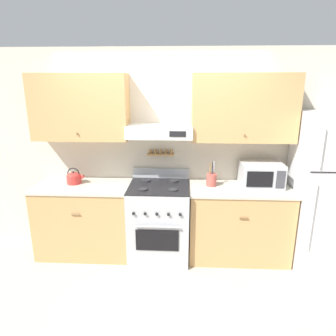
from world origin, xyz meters
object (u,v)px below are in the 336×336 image
object	(u,v)px
stove_range	(159,221)
tea_kettle	(74,178)
microwave	(261,175)
utensil_crock	(211,179)
refrigerator	(326,191)

from	to	relation	value
stove_range	tea_kettle	world-z (taller)	tea_kettle
tea_kettle	microwave	size ratio (longest dim) A/B	0.46
stove_range	utensil_crock	xyz separation A→B (m)	(0.64, 0.09, 0.53)
tea_kettle	utensil_crock	xyz separation A→B (m)	(1.71, 0.00, 0.01)
refrigerator	tea_kettle	size ratio (longest dim) A/B	8.04
tea_kettle	stove_range	bearing A→B (deg)	-4.68
utensil_crock	tea_kettle	bearing A→B (deg)	-180.00
refrigerator	stove_range	bearing A→B (deg)	179.55
microwave	tea_kettle	bearing A→B (deg)	-179.56
microwave	stove_range	bearing A→B (deg)	-175.10
microwave	refrigerator	bearing A→B (deg)	-9.34
utensil_crock	stove_range	bearing A→B (deg)	-172.14
stove_range	utensil_crock	size ratio (longest dim) A/B	3.49
tea_kettle	microwave	bearing A→B (deg)	0.44
tea_kettle	utensil_crock	world-z (taller)	utensil_crock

